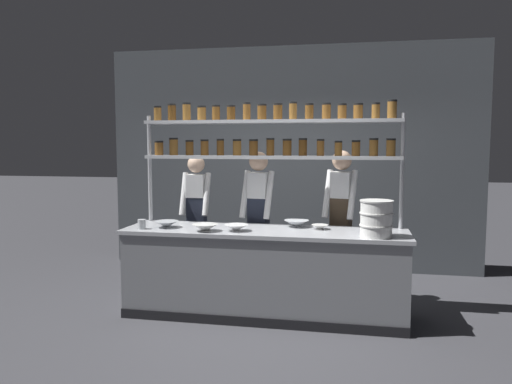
{
  "coord_description": "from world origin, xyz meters",
  "views": [
    {
      "loc": [
        0.9,
        -5.07,
        1.81
      ],
      "look_at": [
        -0.13,
        0.2,
        1.29
      ],
      "focal_mm": 35.0,
      "sensor_mm": 36.0,
      "label": 1
    }
  ],
  "objects_px": {
    "spice_shelf_unit": "(270,141)",
    "serving_cup_front": "(142,224)",
    "chef_left": "(197,213)",
    "prep_bowl_near_right": "(296,224)",
    "prep_bowl_far_left": "(236,228)",
    "prep_bowl_near_left": "(320,227)",
    "prep_bowl_center_front": "(205,228)",
    "chef_right": "(341,215)",
    "container_stack": "(376,219)",
    "chef_center": "(258,214)",
    "prep_bowl_center_back": "(166,224)"
  },
  "relations": [
    {
      "from": "chef_left",
      "to": "spice_shelf_unit",
      "type": "bearing_deg",
      "value": -27.41
    },
    {
      "from": "prep_bowl_near_left",
      "to": "chef_center",
      "type": "bearing_deg",
      "value": 150.21
    },
    {
      "from": "prep_bowl_far_left",
      "to": "serving_cup_front",
      "type": "height_order",
      "value": "serving_cup_front"
    },
    {
      "from": "spice_shelf_unit",
      "to": "prep_bowl_near_right",
      "type": "xyz_separation_m",
      "value": [
        0.31,
        -0.1,
        -0.89
      ]
    },
    {
      "from": "serving_cup_front",
      "to": "prep_bowl_near_left",
      "type": "bearing_deg",
      "value": 10.63
    },
    {
      "from": "prep_bowl_near_left",
      "to": "serving_cup_front",
      "type": "bearing_deg",
      "value": -169.37
    },
    {
      "from": "chef_center",
      "to": "container_stack",
      "type": "relative_size",
      "value": 4.84
    },
    {
      "from": "prep_bowl_near_right",
      "to": "serving_cup_front",
      "type": "relative_size",
      "value": 2.62
    },
    {
      "from": "prep_bowl_center_front",
      "to": "prep_bowl_near_right",
      "type": "relative_size",
      "value": 1.01
    },
    {
      "from": "prep_bowl_near_left",
      "to": "prep_bowl_center_front",
      "type": "distance_m",
      "value": 1.2
    },
    {
      "from": "chef_right",
      "to": "prep_bowl_far_left",
      "type": "relative_size",
      "value": 7.03
    },
    {
      "from": "spice_shelf_unit",
      "to": "chef_center",
      "type": "xyz_separation_m",
      "value": [
        -0.17,
        0.22,
        -0.85
      ]
    },
    {
      "from": "chef_right",
      "to": "prep_bowl_center_back",
      "type": "relative_size",
      "value": 6.77
    },
    {
      "from": "chef_right",
      "to": "container_stack",
      "type": "height_order",
      "value": "chef_right"
    },
    {
      "from": "prep_bowl_center_back",
      "to": "prep_bowl_far_left",
      "type": "distance_m",
      "value": 0.79
    },
    {
      "from": "chef_center",
      "to": "prep_bowl_near_right",
      "type": "relative_size",
      "value": 6.46
    },
    {
      "from": "serving_cup_front",
      "to": "chef_left",
      "type": "bearing_deg",
      "value": 75.55
    },
    {
      "from": "chef_left",
      "to": "serving_cup_front",
      "type": "bearing_deg",
      "value": -105.98
    },
    {
      "from": "chef_right",
      "to": "prep_bowl_center_front",
      "type": "distance_m",
      "value": 1.6
    },
    {
      "from": "spice_shelf_unit",
      "to": "serving_cup_front",
      "type": "height_order",
      "value": "spice_shelf_unit"
    },
    {
      "from": "chef_center",
      "to": "prep_bowl_center_back",
      "type": "xyz_separation_m",
      "value": [
        -0.88,
        -0.63,
        -0.04
      ]
    },
    {
      "from": "spice_shelf_unit",
      "to": "chef_left",
      "type": "xyz_separation_m",
      "value": [
        -1.0,
        0.49,
        -0.89
      ]
    },
    {
      "from": "chef_right",
      "to": "prep_bowl_near_left",
      "type": "relative_size",
      "value": 9.76
    },
    {
      "from": "prep_bowl_near_left",
      "to": "chef_right",
      "type": "bearing_deg",
      "value": 68.37
    },
    {
      "from": "prep_bowl_center_front",
      "to": "prep_bowl_center_back",
      "type": "height_order",
      "value": "prep_bowl_center_front"
    },
    {
      "from": "spice_shelf_unit",
      "to": "prep_bowl_center_front",
      "type": "xyz_separation_m",
      "value": [
        -0.58,
        -0.55,
        -0.89
      ]
    },
    {
      "from": "chef_center",
      "to": "prep_bowl_near_left",
      "type": "relative_size",
      "value": 9.67
    },
    {
      "from": "spice_shelf_unit",
      "to": "container_stack",
      "type": "height_order",
      "value": "spice_shelf_unit"
    },
    {
      "from": "chef_center",
      "to": "prep_bowl_center_back",
      "type": "height_order",
      "value": "chef_center"
    },
    {
      "from": "container_stack",
      "to": "prep_bowl_far_left",
      "type": "distance_m",
      "value": 1.4
    },
    {
      "from": "prep_bowl_near_right",
      "to": "prep_bowl_far_left",
      "type": "relative_size",
      "value": 1.08
    },
    {
      "from": "container_stack",
      "to": "prep_bowl_center_back",
      "type": "distance_m",
      "value": 2.18
    },
    {
      "from": "chef_left",
      "to": "prep_bowl_center_front",
      "type": "height_order",
      "value": "chef_left"
    },
    {
      "from": "spice_shelf_unit",
      "to": "prep_bowl_near_left",
      "type": "relative_size",
      "value": 16.01
    },
    {
      "from": "container_stack",
      "to": "prep_bowl_center_front",
      "type": "height_order",
      "value": "container_stack"
    },
    {
      "from": "prep_bowl_far_left",
      "to": "container_stack",
      "type": "bearing_deg",
      "value": -2.48
    },
    {
      "from": "prep_bowl_center_back",
      "to": "prep_bowl_far_left",
      "type": "xyz_separation_m",
      "value": [
        0.78,
        -0.07,
        -0.0
      ]
    },
    {
      "from": "serving_cup_front",
      "to": "spice_shelf_unit",
      "type": "bearing_deg",
      "value": 23.4
    },
    {
      "from": "chef_left",
      "to": "chef_center",
      "type": "bearing_deg",
      "value": -19.35
    },
    {
      "from": "prep_bowl_near_left",
      "to": "prep_bowl_center_back",
      "type": "bearing_deg",
      "value": -172.7
    },
    {
      "from": "prep_bowl_near_left",
      "to": "prep_bowl_center_back",
      "type": "height_order",
      "value": "prep_bowl_center_back"
    },
    {
      "from": "prep_bowl_near_right",
      "to": "prep_bowl_far_left",
      "type": "bearing_deg",
      "value": -146.93
    },
    {
      "from": "chef_left",
      "to": "chef_right",
      "type": "bearing_deg",
      "value": -7.27
    },
    {
      "from": "prep_bowl_near_right",
      "to": "chef_center",
      "type": "bearing_deg",
      "value": 146.35
    },
    {
      "from": "spice_shelf_unit",
      "to": "chef_right",
      "type": "distance_m",
      "value": 1.18
    },
    {
      "from": "prep_bowl_center_front",
      "to": "container_stack",
      "type": "bearing_deg",
      "value": 0.33
    },
    {
      "from": "spice_shelf_unit",
      "to": "prep_bowl_near_right",
      "type": "distance_m",
      "value": 0.95
    },
    {
      "from": "prep_bowl_near_left",
      "to": "prep_bowl_center_back",
      "type": "xyz_separation_m",
      "value": [
        -1.62,
        -0.21,
        0.01
      ]
    },
    {
      "from": "chef_center",
      "to": "prep_bowl_center_front",
      "type": "relative_size",
      "value": 6.4
    },
    {
      "from": "prep_bowl_center_front",
      "to": "serving_cup_front",
      "type": "bearing_deg",
      "value": -179.81
    }
  ]
}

